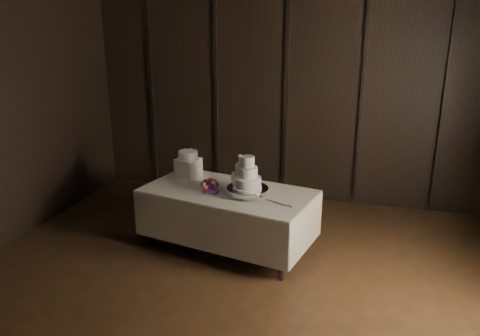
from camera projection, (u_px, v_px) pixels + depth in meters
name	position (u px, v px, depth m)	size (l,w,h in m)	color
room	(208.00, 172.00, 3.80)	(6.08, 7.08, 3.08)	black
display_table	(228.00, 217.00, 5.62)	(2.16, 1.42, 0.76)	#EFE5CE
cake_stand	(247.00, 191.00, 5.36)	(0.48, 0.48, 0.09)	silver
wedding_cake	(245.00, 176.00, 5.29)	(0.35, 0.31, 0.37)	white
bouquet	(210.00, 185.00, 5.53)	(0.27, 0.37, 0.17)	#DE5B63
box_pedestal	(188.00, 168.00, 5.94)	(0.26, 0.26, 0.25)	white
small_cake	(188.00, 155.00, 5.88)	(0.24, 0.24, 0.10)	white
cake_knife	(275.00, 202.00, 5.14)	(0.37, 0.02, 0.01)	silver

